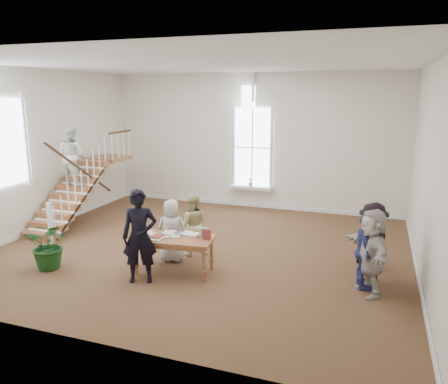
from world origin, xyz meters
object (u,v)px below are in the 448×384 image
at_px(library_table, 173,241).
at_px(woman_cluster_a, 364,251).
at_px(elderly_woman, 172,231).
at_px(side_chair, 372,246).
at_px(floor_plant, 50,245).
at_px(person_yellow, 192,225).
at_px(woman_cluster_b, 372,242).
at_px(police_officer, 140,236).
at_px(woman_cluster_c, 371,252).

distance_m(library_table, woman_cluster_a, 3.95).
relative_size(elderly_woman, side_chair, 1.70).
xyz_separation_m(floor_plant, side_chair, (6.73, 2.50, -0.08)).
distance_m(elderly_woman, side_chair, 4.56).
height_order(person_yellow, woman_cluster_a, woman_cluster_a).
xyz_separation_m(person_yellow, woman_cluster_a, (3.95, -0.57, 0.02)).
bearing_deg(woman_cluster_b, floor_plant, -53.18).
xyz_separation_m(library_table, elderly_woman, (-0.33, 0.60, 0.02)).
distance_m(police_officer, floor_plant, 2.28).
xyz_separation_m(elderly_woman, woman_cluster_b, (4.38, 0.38, 0.10)).
height_order(woman_cluster_a, woman_cluster_c, woman_cluster_c).
xyz_separation_m(woman_cluster_c, side_chair, (0.02, 1.46, -0.38)).
relative_size(elderly_woman, floor_plant, 1.33).
xyz_separation_m(elderly_woman, person_yellow, (0.30, 0.50, 0.02)).
distance_m(woman_cluster_a, woman_cluster_c, 0.25).
distance_m(woman_cluster_c, floor_plant, 6.81).
bearing_deg(library_table, police_officer, -129.80).
height_order(library_table, woman_cluster_a, woman_cluster_a).
bearing_deg(library_table, elderly_woman, 112.34).
distance_m(library_table, person_yellow, 1.10).
bearing_deg(police_officer, elderly_woman, 62.48).
bearing_deg(person_yellow, woman_cluster_a, 150.04).
bearing_deg(elderly_woman, woman_cluster_b, 171.49).
relative_size(woman_cluster_a, woman_cluster_c, 0.91).
bearing_deg(person_yellow, police_officer, 55.45).
relative_size(woman_cluster_a, woman_cluster_b, 0.93).
distance_m(police_officer, woman_cluster_c, 4.58).
height_order(woman_cluster_c, floor_plant, woman_cluster_c).
distance_m(library_table, floor_plant, 2.77).
relative_size(person_yellow, woman_cluster_c, 0.89).
bearing_deg(woman_cluster_b, elderly_woman, -62.44).
height_order(library_table, elderly_woman, elderly_woman).
bearing_deg(woman_cluster_a, library_table, 85.70).
bearing_deg(woman_cluster_a, elderly_woman, 77.13).
height_order(woman_cluster_c, side_chair, woman_cluster_c).
bearing_deg(elderly_woman, woman_cluster_a, 165.58).
bearing_deg(floor_plant, person_yellow, 34.55).
bearing_deg(library_table, woman_cluster_a, 0.99).
distance_m(person_yellow, woman_cluster_c, 4.15).
height_order(police_officer, woman_cluster_b, police_officer).
bearing_deg(library_table, woman_cluster_c, -2.05).
height_order(police_officer, woman_cluster_a, police_officer).
bearing_deg(woman_cluster_a, floor_plant, 88.84).
relative_size(library_table, person_yellow, 1.18).
bearing_deg(police_officer, woman_cluster_a, -7.82).
relative_size(woman_cluster_a, side_chair, 1.80).
distance_m(floor_plant, side_chair, 7.19).
height_order(woman_cluster_b, floor_plant, woman_cluster_b).
xyz_separation_m(library_table, side_chair, (4.06, 1.78, -0.24)).
bearing_deg(woman_cluster_b, person_yellow, -69.09).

